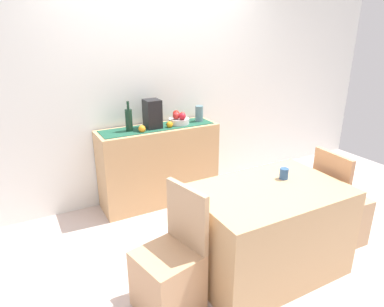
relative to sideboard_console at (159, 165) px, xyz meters
The scene contains 18 objects.
ground_plane 1.03m from the sideboard_console, 82.22° to the right, with size 6.40×6.40×0.02m, color beige.
room_wall_rear 0.95m from the sideboard_console, 64.20° to the left, with size 6.40×0.06×2.70m, color white.
sideboard_console is the anchor object (origin of this frame).
table_runner 0.45m from the sideboard_console, ahead, with size 1.24×0.32×0.01m, color #1C4F39.
fruit_bowl 0.54m from the sideboard_console, ahead, with size 0.23×0.23×0.06m, color silver.
apple_rear 0.59m from the sideboard_console, ahead, with size 0.08×0.08×0.08m, color red.
apple_upper 0.62m from the sideboard_console, ahead, with size 0.07×0.07×0.07m, color #A83022.
apple_center 0.61m from the sideboard_console, 15.02° to the left, with size 0.08×0.08×0.08m, color red.
apple_front 0.61m from the sideboard_console, 14.97° to the right, with size 0.08×0.08×0.08m, color red.
wine_bottle 0.65m from the sideboard_console, behind, with size 0.07×0.07×0.32m.
coffee_maker 0.60m from the sideboard_console, behind, with size 0.16×0.18×0.31m, color black.
ceramic_vase 0.74m from the sideboard_console, ahead, with size 0.09×0.09×0.18m, color slate.
orange_loose_end 0.54m from the sideboard_console, 155.64° to the right, with size 0.07×0.07×0.07m, color orange.
orange_loose_far 0.50m from the sideboard_console, 36.09° to the right, with size 0.07×0.07×0.07m, color orange.
dining_table 1.54m from the sideboard_console, 79.56° to the right, with size 1.19×0.79×0.74m, color tan.
coffee_cup 1.55m from the sideboard_console, 70.76° to the right, with size 0.07×0.07×0.09m, color #2D558A.
chair_near_window 1.63m from the sideboard_console, 111.01° to the right, with size 0.48×0.48×0.90m.
chair_by_corner 1.90m from the sideboard_console, 53.06° to the right, with size 0.42×0.42×0.90m.
Camera 1 is at (-1.49, -2.38, 1.89)m, focal length 31.85 mm.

